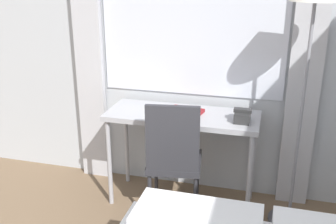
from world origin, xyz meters
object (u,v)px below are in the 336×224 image
(desk_chair, at_px, (174,155))
(desk, at_px, (182,123))
(telephone, at_px, (242,116))
(standing_lamp, at_px, (313,19))
(book, at_px, (186,111))

(desk_chair, bearing_deg, desk, 78.95)
(desk, height_order, telephone, telephone)
(desk, distance_m, standing_lamp, 1.19)
(desk, height_order, desk_chair, desk_chair)
(desk, xyz_separation_m, desk_chair, (-0.01, -0.23, -0.17))
(telephone, distance_m, book, 0.44)
(desk_chair, bearing_deg, standing_lamp, 0.99)
(desk_chair, height_order, book, desk_chair)
(desk, relative_size, book, 4.26)
(desk_chair, xyz_separation_m, standing_lamp, (0.87, 0.15, 1.00))
(standing_lamp, relative_size, telephone, 11.26)
(desk_chair, bearing_deg, book, 74.64)
(telephone, bearing_deg, standing_lamp, -5.11)
(desk, relative_size, standing_lamp, 0.64)
(telephone, bearing_deg, book, 169.32)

